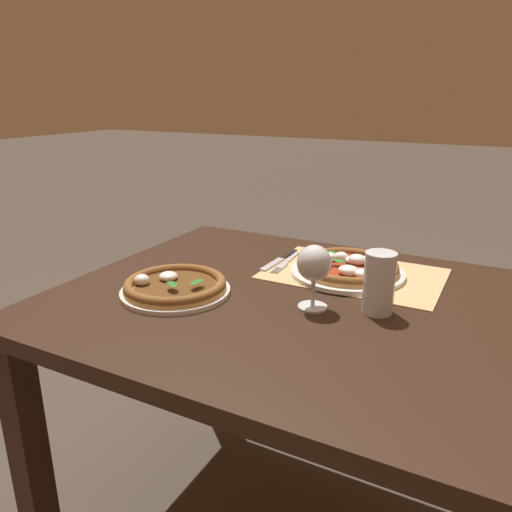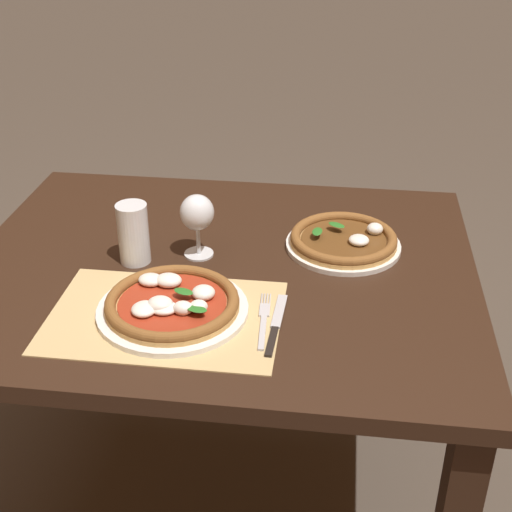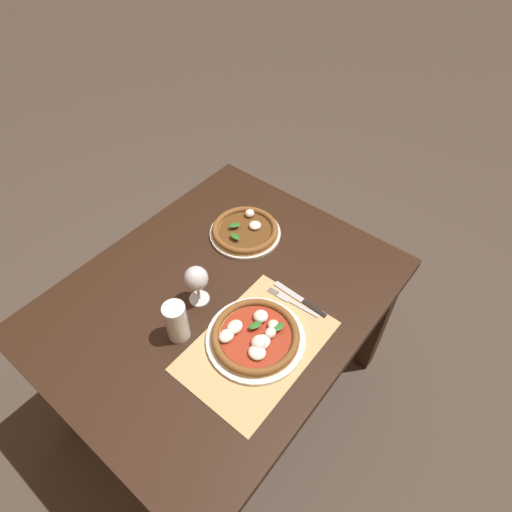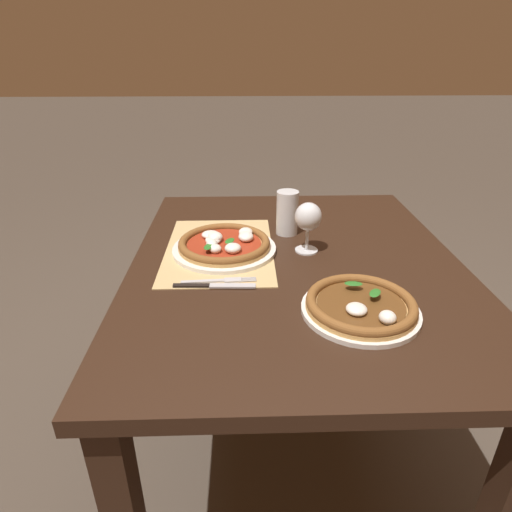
% 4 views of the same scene
% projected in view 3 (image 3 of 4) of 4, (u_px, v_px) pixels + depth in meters
% --- Properties ---
extents(ground_plane, '(24.00, 24.00, 0.00)m').
position_uv_depth(ground_plane, '(229.00, 389.00, 2.03)').
color(ground_plane, '#473D33').
extents(dining_table, '(1.18, 0.96, 0.74)m').
position_uv_depth(dining_table, '(221.00, 312.00, 1.56)').
color(dining_table, black).
rests_on(dining_table, ground).
extents(paper_placemat, '(0.48, 0.33, 0.00)m').
position_uv_depth(paper_placemat, '(257.00, 346.00, 1.34)').
color(paper_placemat, tan).
rests_on(paper_placemat, dining_table).
extents(pizza_near, '(0.32, 0.32, 0.05)m').
position_uv_depth(pizza_near, '(255.00, 336.00, 1.34)').
color(pizza_near, silver).
rests_on(pizza_near, paper_placemat).
extents(pizza_far, '(0.28, 0.28, 0.05)m').
position_uv_depth(pizza_far, '(245.00, 231.00, 1.66)').
color(pizza_far, silver).
rests_on(pizza_far, dining_table).
extents(wine_glass, '(0.08, 0.08, 0.16)m').
position_uv_depth(wine_glass, '(196.00, 280.00, 1.39)').
color(wine_glass, silver).
rests_on(wine_glass, dining_table).
extents(pint_glass, '(0.07, 0.07, 0.15)m').
position_uv_depth(pint_glass, '(177.00, 322.00, 1.32)').
color(pint_glass, silver).
rests_on(pint_glass, dining_table).
extents(fork, '(0.03, 0.20, 0.00)m').
position_uv_depth(fork, '(293.00, 302.00, 1.45)').
color(fork, '#B7B7BC').
rests_on(fork, paper_placemat).
extents(knife, '(0.02, 0.22, 0.01)m').
position_uv_depth(knife, '(300.00, 299.00, 1.46)').
color(knife, black).
rests_on(knife, paper_placemat).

